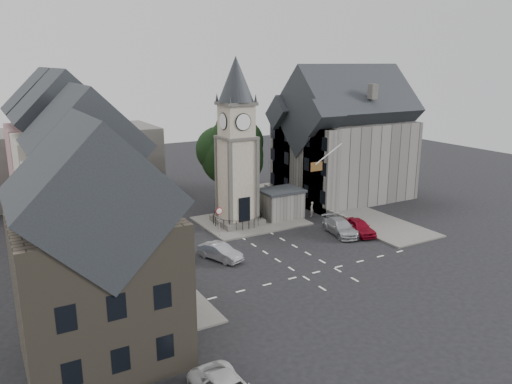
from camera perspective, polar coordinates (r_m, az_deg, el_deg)
ground at (r=43.39m, az=2.78°, el=-6.55°), size 120.00×120.00×0.00m
pavement_west at (r=44.01m, az=-15.58°, el=-6.69°), size 6.00×30.00×0.14m
pavement_east at (r=56.19m, az=8.77°, el=-1.66°), size 6.00×26.00×0.14m
central_island at (r=50.57m, az=-0.64°, el=-3.32°), size 10.00×8.00×0.16m
road_markings at (r=39.22m, az=7.13°, el=-9.03°), size 20.00×8.00×0.01m
clock_tower at (r=47.99m, az=-2.24°, el=5.57°), size 4.86×4.86×16.25m
stone_shelter at (r=51.35m, az=2.85°, el=-1.34°), size 4.30×3.30×3.08m
town_tree at (r=53.47m, az=-2.80°, el=5.26°), size 7.20×7.20×10.80m
warning_sign_post at (r=45.76m, az=-4.24°, el=-2.75°), size 0.70×0.19×2.85m
terrace_pink at (r=51.30m, az=-22.14°, el=3.35°), size 8.10×7.60×12.80m
terrace_cream at (r=43.52m, az=-20.65°, el=1.63°), size 8.10×7.60×12.80m
terrace_tudor at (r=35.94m, az=-18.47°, el=-1.45°), size 8.10×7.60×12.00m
building_sw_stone at (r=27.55m, az=-17.58°, el=-8.10°), size 8.60×7.60×10.40m
backdrop_west at (r=63.93m, az=-20.34°, el=3.20°), size 20.00×10.00×8.00m
east_building at (r=59.32m, az=9.95°, el=5.30°), size 14.40×11.40×12.60m
east_boundary_wall at (r=56.00m, az=5.27°, el=-1.19°), size 0.40×16.00×0.90m
flagpole at (r=49.13m, az=8.29°, el=4.32°), size 3.68×0.10×2.74m
car_west_blue at (r=40.34m, az=-10.09°, el=-7.39°), size 4.19×1.81×1.41m
car_west_silver at (r=41.33m, az=-11.65°, el=-6.92°), size 4.50×2.76×1.40m
car_west_grey at (r=42.61m, az=-13.07°, el=-6.28°), size 5.87×4.23×1.48m
car_island_silver at (r=41.08m, az=-4.13°, el=-6.84°), size 2.78×4.25×1.32m
car_island_east at (r=47.43m, az=9.64°, el=-3.97°), size 2.85×5.13×1.41m
car_east_red at (r=47.76m, az=11.67°, el=-3.92°), size 2.42×4.48×1.45m
pedestrian at (r=52.50m, az=6.38°, el=-1.93°), size 0.68×0.63×1.55m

